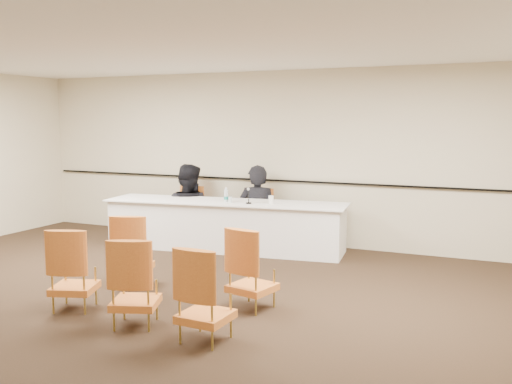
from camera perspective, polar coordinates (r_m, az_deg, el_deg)
floor at (r=6.74m, az=-10.27°, el=-11.47°), size 10.00×10.00×0.00m
ceiling at (r=6.45m, az=-10.88°, el=14.69°), size 10.00×10.00×0.00m
wall_back at (r=9.97m, az=2.63°, el=3.46°), size 10.00×0.04×3.00m
wall_rail at (r=9.96m, az=2.53°, el=1.15°), size 9.80×0.04×0.03m
panel_table at (r=9.53m, az=-3.10°, el=-3.35°), size 4.13×1.44×0.81m
panelist_main at (r=9.96m, az=0.13°, el=-2.81°), size 0.79×0.61×1.93m
panelist_main_chair at (r=9.95m, az=0.13°, el=-2.49°), size 0.56×0.56×0.95m
panelist_second at (r=10.41m, az=-6.83°, el=-2.53°), size 1.00×0.81×1.94m
panelist_second_chair at (r=10.40m, az=-6.84°, el=-2.12°), size 0.56×0.56×0.95m
papers at (r=9.26m, az=-0.14°, el=-1.08°), size 0.35×0.29×0.00m
microphone at (r=9.16m, az=-0.74°, el=-0.40°), size 0.16×0.20×0.25m
water_bottle at (r=9.37m, az=-3.01°, el=-0.27°), size 0.08×0.08×0.24m
drinking_glass at (r=9.31m, az=-2.59°, el=-0.76°), size 0.08×0.08×0.10m
coffee_cup at (r=9.14m, az=1.52°, el=-0.79°), size 0.09×0.09×0.13m
aud_chair_front_left at (r=7.58m, az=-12.22°, el=-5.70°), size 0.64×0.64×0.95m
aud_chair_front_right at (r=6.53m, az=-0.37°, el=-7.61°), size 0.59×0.59×0.95m
aud_chair_back_left at (r=6.83m, az=-17.74°, el=-7.29°), size 0.64×0.64×0.95m
aud_chair_back_mid at (r=6.14m, az=-11.99°, el=-8.74°), size 0.64×0.64×0.95m
aud_chair_back_right at (r=5.62m, az=-5.07°, el=-10.09°), size 0.52×0.52×0.95m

